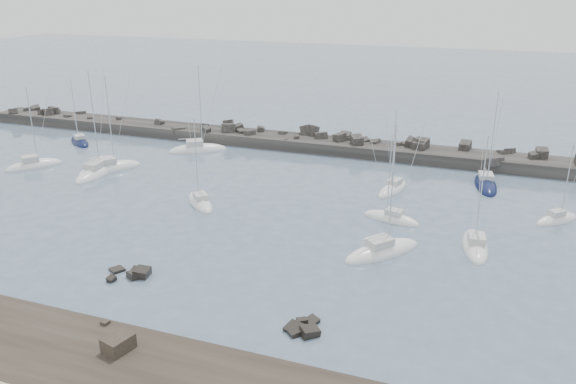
% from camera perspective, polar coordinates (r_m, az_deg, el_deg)
% --- Properties ---
extents(ground, '(400.00, 400.00, 0.00)m').
position_cam_1_polar(ground, '(60.38, -8.00, -5.22)').
color(ground, slate).
rests_on(ground, ground).
extents(rock_shelf, '(140.00, 12.00, 1.93)m').
position_cam_1_polar(rock_shelf, '(45.02, -21.51, -16.50)').
color(rock_shelf, black).
rests_on(rock_shelf, ground).
extents(rock_cluster_near, '(4.58, 3.18, 1.33)m').
position_cam_1_polar(rock_cluster_near, '(55.61, -15.32, -8.03)').
color(rock_cluster_near, black).
rests_on(rock_cluster_near, ground).
extents(rock_cluster_far, '(3.14, 3.50, 1.49)m').
position_cam_1_polar(rock_cluster_far, '(46.09, 1.50, -13.93)').
color(rock_cluster_far, black).
rests_on(rock_cluster_far, ground).
extents(breakwater, '(115.00, 7.94, 5.06)m').
position_cam_1_polar(breakwater, '(95.49, -1.18, 4.96)').
color(breakwater, '#2B2826').
rests_on(breakwater, ground).
extents(sailboat_0, '(6.69, 8.12, 13.04)m').
position_cam_1_polar(sailboat_0, '(92.36, -24.41, 2.42)').
color(sailboat_0, white).
rests_on(sailboat_0, ground).
extents(sailboat_1, '(4.08, 10.26, 15.81)m').
position_cam_1_polar(sailboat_1, '(85.78, -18.82, 1.88)').
color(sailboat_1, white).
rests_on(sailboat_1, ground).
extents(sailboat_3, '(7.61, 9.33, 14.83)m').
position_cam_1_polar(sailboat_3, '(86.86, -17.64, 2.25)').
color(sailboat_3, white).
rests_on(sailboat_3, ground).
extents(sailboat_4, '(9.57, 7.58, 15.03)m').
position_cam_1_polar(sailboat_4, '(93.39, -9.14, 4.22)').
color(sailboat_4, white).
rests_on(sailboat_4, ground).
extents(sailboat_5, '(6.77, 6.80, 11.66)m').
position_cam_1_polar(sailboat_5, '(71.03, -8.91, -1.09)').
color(sailboat_5, white).
rests_on(sailboat_5, ground).
extents(sailboat_6, '(4.16, 7.79, 11.86)m').
position_cam_1_polar(sailboat_6, '(75.94, 10.61, 0.26)').
color(sailboat_6, white).
rests_on(sailboat_6, ground).
extents(sailboat_7, '(8.07, 8.88, 14.55)m').
position_cam_1_polar(sailboat_7, '(58.52, 9.52, -6.03)').
color(sailboat_7, white).
rests_on(sailboat_7, ground).
extents(sailboat_8, '(4.13, 9.22, 14.02)m').
position_cam_1_polar(sailboat_8, '(80.89, 19.42, 0.68)').
color(sailboat_8, '#0E163D').
rests_on(sailboat_8, ground).
extents(sailboat_9, '(7.24, 3.68, 11.04)m').
position_cam_1_polar(sailboat_9, '(66.57, 10.44, -2.71)').
color(sailboat_9, white).
rests_on(sailboat_9, ground).
extents(sailboat_10, '(3.60, 8.38, 12.92)m').
position_cam_1_polar(sailboat_10, '(62.01, 18.47, -5.28)').
color(sailboat_10, white).
rests_on(sailboat_10, ground).
extents(sailboat_12, '(5.77, 5.72, 10.02)m').
position_cam_1_polar(sailboat_12, '(72.26, 25.65, -2.59)').
color(sailboat_12, white).
rests_on(sailboat_12, ground).
extents(sailboat_13, '(7.27, 6.25, 11.78)m').
position_cam_1_polar(sailboat_13, '(103.21, -20.39, 4.75)').
color(sailboat_13, '#0E163D').
rests_on(sailboat_13, ground).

